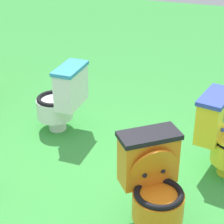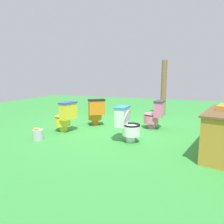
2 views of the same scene
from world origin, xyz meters
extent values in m
plane|color=green|center=(0.00, 0.00, 0.00)|extent=(14.00, 14.00, 0.00)
cube|color=yellow|center=(0.81, -0.92, 0.51)|extent=(0.44, 0.27, 0.37)
cube|color=#3347B2|center=(0.81, -0.92, 0.71)|extent=(0.47, 0.30, 0.04)
sphere|color=#3347B2|center=(0.72, -1.01, 0.46)|extent=(0.04, 0.04, 0.04)
cylinder|color=white|center=(1.00, 0.66, 0.07)|extent=(0.19, 0.19, 0.14)
cylinder|color=white|center=(1.00, 0.68, 0.24)|extent=(0.38, 0.38, 0.20)
torus|color=black|center=(1.00, 0.68, 0.35)|extent=(0.36, 0.36, 0.04)
cylinder|color=#338CBF|center=(1.00, 0.68, 0.30)|extent=(0.25, 0.25, 0.01)
cube|color=white|center=(1.00, 0.48, 0.51)|extent=(0.42, 0.20, 0.37)
cube|color=#338CBF|center=(1.00, 0.48, 0.71)|extent=(0.44, 0.23, 0.04)
cube|color=#8CE0E5|center=(1.00, 0.58, 0.56)|extent=(0.11, 0.01, 0.08)
cylinder|color=white|center=(1.00, 0.58, 0.49)|extent=(0.35, 0.10, 0.35)
sphere|color=#338CBF|center=(0.93, 0.59, 0.46)|extent=(0.04, 0.04, 0.04)
sphere|color=#338CBF|center=(1.07, 0.58, 0.46)|extent=(0.04, 0.04, 0.04)
cylinder|color=orange|center=(-0.11, -0.66, 0.07)|extent=(0.25, 0.25, 0.14)
cylinder|color=orange|center=(-0.12, -0.67, 0.24)|extent=(0.52, 0.52, 0.20)
torus|color=black|center=(-0.12, -0.67, 0.35)|extent=(0.50, 0.50, 0.04)
cylinder|color=black|center=(-0.12, -0.67, 0.30)|extent=(0.34, 0.34, 0.01)
cube|color=orange|center=(0.04, -0.55, 0.51)|extent=(0.40, 0.44, 0.37)
cube|color=black|center=(0.04, -0.55, 0.71)|extent=(0.44, 0.47, 0.04)
cube|color=#8CE0E5|center=(-0.04, -0.61, 0.56)|extent=(0.07, 0.09, 0.08)
cylinder|color=orange|center=(-0.04, -0.61, 0.49)|extent=(0.29, 0.33, 0.35)
sphere|color=black|center=(0.00, -0.66, 0.46)|extent=(0.04, 0.04, 0.04)
sphere|color=black|center=(-0.09, -0.55, 0.46)|extent=(0.04, 0.04, 0.04)
camera|label=1|loc=(-2.39, -1.09, 2.21)|focal=66.45mm
camera|label=2|loc=(5.02, 1.77, 1.36)|focal=33.73mm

